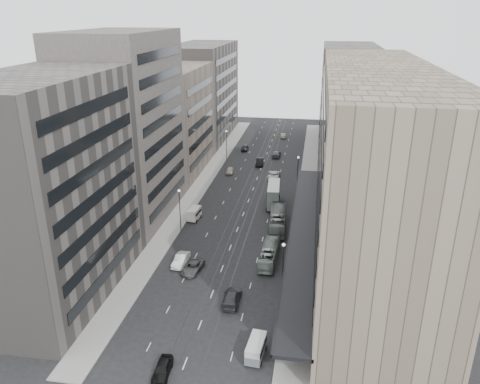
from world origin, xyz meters
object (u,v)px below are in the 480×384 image
Objects in this scene: bus_near at (269,253)px; double_decker at (273,194)px; panel_van at (194,213)px; pedestrian at (282,315)px; bus_far at (278,220)px; vw_microbus at (256,348)px; sedan_1 at (181,260)px; sedan_0 at (162,369)px; sedan_2 at (193,267)px.

double_decker reaches higher than bus_near.
panel_van reaches higher than pedestrian.
bus_near is 0.84× the size of bus_far.
double_decker is 1.95× the size of vw_microbus.
double_decker is at bearing 68.73° from sedan_1.
bus_far is 5.84× the size of pedestrian.
sedan_1 reaches higher than sedan_0.
sedan_1 is at bearing 132.77° from vw_microbus.
vw_microbus reaches higher than sedan_1.
vw_microbus reaches higher than sedan_0.
double_decker reaches higher than pedestrian.
bus_near is 1.16× the size of double_decker.
bus_far reaches higher than vw_microbus.
sedan_1 is (-14.36, 18.85, -0.46)m from vw_microbus.
bus_far is at bearing 96.52° from vw_microbus.
bus_far reaches higher than panel_van.
sedan_0 is at bearing 73.14° from bus_near.
panel_van is 16.78m from sedan_1.
pedestrian is at bearing -50.55° from panel_van.
pedestrian is (12.14, 11.27, 0.41)m from sedan_0.
double_decker is 1.97× the size of sedan_0.
bus_far is at bearing 73.95° from sedan_0.
sedan_2 is (-2.29, 21.51, -0.02)m from sedan_0.
panel_van is at bearing -150.11° from double_decker.
sedan_2 is at bearing -76.72° from pedestrian.
double_decker is at bearing 98.56° from vw_microbus.
bus_near is at bearing 68.61° from sedan_0.
sedan_0 is at bearing -75.27° from sedan_1.
vw_microbus is at bearing 29.06° from pedestrian.
vw_microbus is (2.43, -44.84, -1.19)m from double_decker.
panel_van is 0.76× the size of sedan_2.
bus_near is 22.17m from vw_microbus.
vw_microbus is 20.89m from sedan_2.
sedan_0 is at bearing 73.47° from bus_far.
panel_van is (-14.06, -9.35, -1.16)m from double_decker.
double_decker is 38.32m from pedestrian.
panel_van is 40.48m from sedan_0.
sedan_1 is at bearing 15.32° from bus_near.
pedestrian reaches higher than sedan_1.
sedan_2 is (2.38, -1.75, -0.08)m from sedan_1.
bus_far is 1.37× the size of double_decker.
vw_microbus reaches higher than pedestrian.
sedan_1 is 20.65m from pedestrian.
sedan_1 is (-13.73, -15.69, -0.82)m from bus_far.
panel_van is 0.90× the size of sedan_0.
sedan_0 is (-8.85, -26.57, -0.63)m from bus_near.
pedestrian is at bearing -32.13° from sedan_1.
sedan_2 is at bearing -70.24° from panel_van.
double_decker is (-1.59, 22.68, 1.09)m from bus_near.
pedestrian reaches higher than sedan_2.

